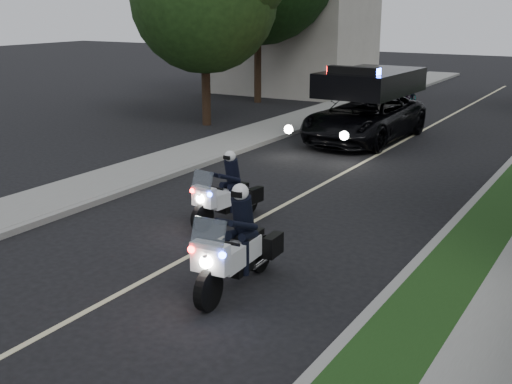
# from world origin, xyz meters

# --- Properties ---
(ground) EXTENTS (120.00, 120.00, 0.00)m
(ground) POSITION_xyz_m (0.00, 0.00, 0.00)
(ground) COLOR black
(ground) RESTS_ON ground
(curb_right) EXTENTS (0.20, 60.00, 0.15)m
(curb_right) POSITION_xyz_m (4.10, 10.00, 0.07)
(curb_right) COLOR gray
(curb_right) RESTS_ON ground
(curb_left) EXTENTS (0.20, 60.00, 0.15)m
(curb_left) POSITION_xyz_m (-4.10, 10.00, 0.07)
(curb_left) COLOR gray
(curb_left) RESTS_ON ground
(sidewalk_left) EXTENTS (2.00, 60.00, 0.16)m
(sidewalk_left) POSITION_xyz_m (-5.20, 10.00, 0.08)
(sidewalk_left) COLOR gray
(sidewalk_left) RESTS_ON ground
(building_far) EXTENTS (8.00, 6.00, 7.00)m
(building_far) POSITION_xyz_m (-10.00, 26.00, 3.50)
(building_far) COLOR #A8A396
(building_far) RESTS_ON ground
(lane_marking) EXTENTS (0.12, 50.00, 0.01)m
(lane_marking) POSITION_xyz_m (0.00, 10.00, 0.00)
(lane_marking) COLOR #BFB78C
(lane_marking) RESTS_ON ground
(police_moto_left) EXTENTS (0.93, 2.03, 1.66)m
(police_moto_left) POSITION_xyz_m (-0.52, 4.42, 0.00)
(police_moto_left) COLOR white
(police_moto_left) RESTS_ON ground
(police_moto_right) EXTENTS (0.91, 2.27, 1.89)m
(police_moto_right) POSITION_xyz_m (1.64, 1.40, 0.00)
(police_moto_right) COLOR silver
(police_moto_right) RESTS_ON ground
(police_suv) EXTENTS (3.07, 6.23, 2.98)m
(police_suv) POSITION_xyz_m (-1.29, 14.86, 0.00)
(police_suv) COLOR black
(police_suv) RESTS_ON ground
(bicycle) EXTENTS (0.73, 1.58, 0.79)m
(bicycle) POSITION_xyz_m (-2.56, 24.12, 0.00)
(bicycle) COLOR black
(bicycle) RESTS_ON ground
(cyclist) EXTENTS (0.61, 0.42, 1.64)m
(cyclist) POSITION_xyz_m (-2.56, 24.12, 0.00)
(cyclist) COLOR black
(cyclist) RESTS_ON ground
(tree_left_near) EXTENTS (7.80, 7.80, 9.81)m
(tree_left_near) POSITION_xyz_m (-8.13, 14.64, 0.00)
(tree_left_near) COLOR #1E3F15
(tree_left_near) RESTS_ON ground
(tree_left_far) EXTENTS (8.71, 8.71, 13.13)m
(tree_left_far) POSITION_xyz_m (-9.61, 21.36, 0.00)
(tree_left_far) COLOR black
(tree_left_far) RESTS_ON ground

